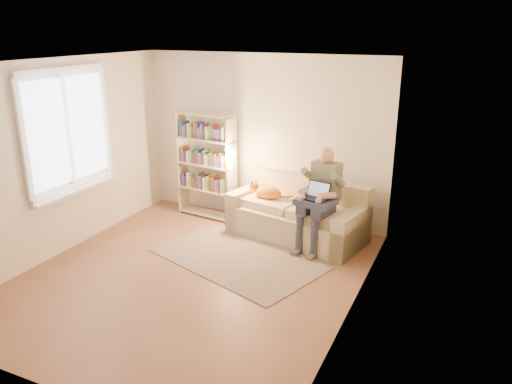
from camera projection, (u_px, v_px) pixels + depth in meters
The scene contains 14 objects.
floor at pixel (191, 276), 6.25m from camera, with size 4.50×4.50×0.00m, color brown.
ceiling at pixel (182, 63), 5.42m from camera, with size 4.00×4.50×0.02m, color white.
wall_left at pixel (58, 159), 6.62m from camera, with size 0.02×4.50×2.60m, color silver.
wall_right at pixel (356, 201), 5.05m from camera, with size 0.02×4.50×2.60m, color silver.
wall_back at pixel (264, 139), 7.77m from camera, with size 4.00×0.02×2.60m, color silver.
wall_front at pixel (33, 253), 3.89m from camera, with size 4.00×0.02×2.60m, color silver.
window at pixel (71, 151), 6.74m from camera, with size 0.12×1.52×1.69m.
sofa at pixel (298, 217), 7.35m from camera, with size 2.12×1.28×0.84m.
person at pixel (321, 193), 6.82m from camera, with size 0.50×0.68×1.42m.
cat at pixel (266, 192), 7.42m from camera, with size 0.63×0.30×0.23m.
blanket at pixel (315, 201), 6.75m from camera, with size 0.49×0.40×0.09m, color #2A334A.
laptop at pixel (316, 194), 6.73m from camera, with size 0.39×0.35×0.28m.
bookshelf at pixel (206, 161), 7.91m from camera, with size 1.13×0.44×1.71m.
rug at pixel (237, 258), 6.71m from camera, with size 2.24×1.32×0.01m, color gray.
Camera 1 is at (3.05, -4.75, 2.99)m, focal length 35.00 mm.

